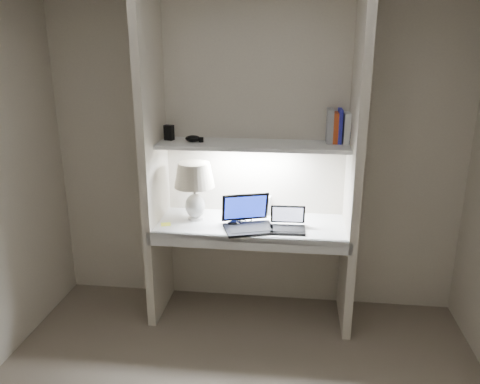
# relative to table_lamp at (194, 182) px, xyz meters

# --- Properties ---
(back_wall) EXTENTS (3.20, 0.01, 2.50)m
(back_wall) POSITION_rel_table_lamp_xyz_m (0.43, 0.24, 0.18)
(back_wall) COLOR beige
(back_wall) RESTS_ON floor
(alcove_panel_left) EXTENTS (0.06, 0.55, 2.50)m
(alcove_panel_left) POSITION_rel_table_lamp_xyz_m (-0.30, -0.03, 0.18)
(alcove_panel_left) COLOR beige
(alcove_panel_left) RESTS_ON floor
(alcove_panel_right) EXTENTS (0.06, 0.55, 2.50)m
(alcove_panel_right) POSITION_rel_table_lamp_xyz_m (1.16, -0.03, 0.18)
(alcove_panel_right) COLOR beige
(alcove_panel_right) RESTS_ON floor
(desk) EXTENTS (1.40, 0.55, 0.04)m
(desk) POSITION_rel_table_lamp_xyz_m (0.43, -0.03, -0.32)
(desk) COLOR white
(desk) RESTS_ON alcove_panel_left
(desk_apron) EXTENTS (1.46, 0.03, 0.10)m
(desk_apron) POSITION_rel_table_lamp_xyz_m (0.43, -0.29, -0.35)
(desk_apron) COLOR silver
(desk_apron) RESTS_ON desk
(shelf) EXTENTS (1.40, 0.36, 0.03)m
(shelf) POSITION_rel_table_lamp_xyz_m (0.43, 0.06, 0.28)
(shelf) COLOR silver
(shelf) RESTS_ON back_wall
(strip_light) EXTENTS (0.60, 0.04, 0.02)m
(strip_light) POSITION_rel_table_lamp_xyz_m (0.43, 0.06, 0.26)
(strip_light) COLOR white
(strip_light) RESTS_ON shelf
(table_lamp) EXTENTS (0.31, 0.31, 0.45)m
(table_lamp) POSITION_rel_table_lamp_xyz_m (0.00, 0.00, 0.00)
(table_lamp) COLOR white
(table_lamp) RESTS_ON desk
(laptop_main) EXTENTS (0.43, 0.40, 0.24)m
(laptop_main) POSITION_rel_table_lamp_xyz_m (0.42, -0.12, -0.25)
(laptop_main) COLOR black
(laptop_main) RESTS_ON desk
(laptop_netbook) EXTENTS (0.26, 0.23, 0.16)m
(laptop_netbook) POSITION_rel_table_lamp_xyz_m (0.71, -0.11, -0.26)
(laptop_netbook) COLOR black
(laptop_netbook) RESTS_ON desk
(speaker) EXTENTS (0.11, 0.09, 0.14)m
(speaker) POSITION_rel_table_lamp_xyz_m (0.52, 0.19, -0.23)
(speaker) COLOR silver
(speaker) RESTS_ON desk
(mouse) EXTENTS (0.12, 0.09, 0.04)m
(mouse) POSITION_rel_table_lamp_xyz_m (0.31, -0.09, -0.28)
(mouse) COLOR black
(mouse) RESTS_ON desk
(cable_coil) EXTENTS (0.11, 0.11, 0.01)m
(cable_coil) POSITION_rel_table_lamp_xyz_m (0.39, 0.02, -0.30)
(cable_coil) COLOR black
(cable_coil) RESTS_ON desk
(sticky_note) EXTENTS (0.09, 0.09, 0.00)m
(sticky_note) POSITION_rel_table_lamp_xyz_m (-0.20, -0.13, -0.30)
(sticky_note) COLOR #F2FF35
(sticky_note) RESTS_ON desk
(book_row) EXTENTS (0.23, 0.16, 0.25)m
(book_row) POSITION_rel_table_lamp_xyz_m (1.08, 0.16, 0.41)
(book_row) COLOR white
(book_row) RESTS_ON shelf
(shelf_box) EXTENTS (0.08, 0.06, 0.11)m
(shelf_box) POSITION_rel_table_lamp_xyz_m (-0.21, 0.10, 0.35)
(shelf_box) COLOR black
(shelf_box) RESTS_ON shelf
(shelf_gadget) EXTENTS (0.12, 0.09, 0.05)m
(shelf_gadget) POSITION_rel_table_lamp_xyz_m (-0.01, 0.05, 0.32)
(shelf_gadget) COLOR black
(shelf_gadget) RESTS_ON shelf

